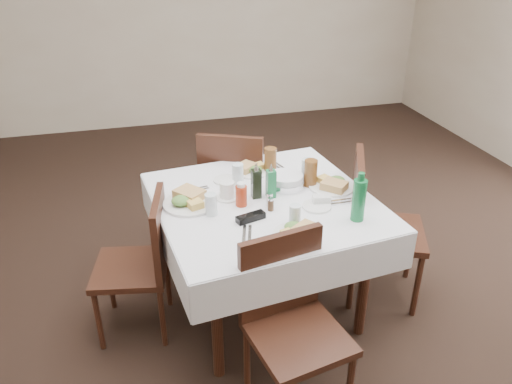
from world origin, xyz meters
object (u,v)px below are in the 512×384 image
at_px(water_e, 307,169).
at_px(green_bottle, 359,199).
at_px(oil_cruet_dark, 256,182).
at_px(coffee_mug, 227,191).
at_px(chair_east, 373,220).
at_px(bread_basket, 286,181).
at_px(oil_cruet_green, 271,183).
at_px(chair_south, 290,313).
at_px(water_s, 295,215).
at_px(chair_north, 234,184).
at_px(water_n, 238,174).
at_px(ketchup_bottle, 241,195).
at_px(water_w, 211,204).
at_px(chair_west, 144,257).
at_px(dining_table, 264,213).

xyz_separation_m(water_e, green_bottle, (0.09, -0.52, 0.05)).
xyz_separation_m(oil_cruet_dark, coffee_mug, (-0.16, 0.03, -0.05)).
xyz_separation_m(chair_east, bread_basket, (-0.52, 0.16, 0.25)).
xyz_separation_m(bread_basket, oil_cruet_green, (-0.12, -0.10, 0.05)).
bearing_deg(chair_south, water_s, 69.25).
distance_m(chair_north, water_e, 0.68).
distance_m(water_n, ketchup_bottle, 0.27).
distance_m(chair_east, green_bottle, 0.53).
height_order(water_w, green_bottle, green_bottle).
bearing_deg(oil_cruet_dark, chair_south, -92.10).
relative_size(bread_basket, oil_cruet_dark, 1.04).
height_order(chair_east, chair_west, chair_east).
xyz_separation_m(ketchup_bottle, coffee_mug, (-0.06, 0.10, -0.02)).
bearing_deg(chair_north, dining_table, -87.67).
height_order(chair_north, chair_east, chair_east).
bearing_deg(water_e, water_n, 172.34).
xyz_separation_m(chair_north, water_w, (-0.29, -0.77, 0.29)).
height_order(dining_table, chair_north, chair_north).
bearing_deg(coffee_mug, ketchup_bottle, -62.00).
relative_size(dining_table, coffee_mug, 9.59).
distance_m(oil_cruet_green, coffee_mug, 0.25).
height_order(chair_south, chair_west, chair_south).
relative_size(water_n, water_w, 1.04).
bearing_deg(oil_cruet_dark, chair_north, 89.03).
bearing_deg(dining_table, coffee_mug, 159.87).
relative_size(chair_west, water_e, 6.42).
bearing_deg(water_w, chair_north, 69.03).
height_order(water_n, water_w, water_n).
height_order(water_n, oil_cruet_dark, oil_cruet_dark).
bearing_deg(chair_east, chair_south, -139.49).
bearing_deg(oil_cruet_green, ketchup_bottle, -163.65).
bearing_deg(green_bottle, bread_basket, 117.72).
bearing_deg(water_e, oil_cruet_green, -150.37).
relative_size(coffee_mug, green_bottle, 0.51).
bearing_deg(oil_cruet_dark, ketchup_bottle, -145.74).
bearing_deg(coffee_mug, chair_north, 74.25).
height_order(chair_north, water_n, chair_north).
bearing_deg(water_w, dining_table, 15.33).
xyz_separation_m(chair_south, water_n, (-0.04, 0.91, 0.31)).
distance_m(water_e, water_w, 0.70).
height_order(chair_north, coffee_mug, chair_north).
bearing_deg(oil_cruet_dark, water_n, 107.19).
bearing_deg(chair_east, water_e, 149.25).
height_order(water_n, water_e, water_e).
distance_m(ketchup_bottle, coffee_mug, 0.12).
xyz_separation_m(water_n, water_e, (0.42, -0.06, 0.00)).
bearing_deg(bread_basket, chair_north, 109.43).
height_order(water_s, oil_cruet_dark, oil_cruet_dark).
height_order(water_s, water_w, water_w).
height_order(dining_table, ketchup_bottle, ketchup_bottle).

